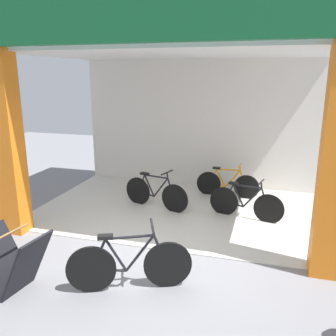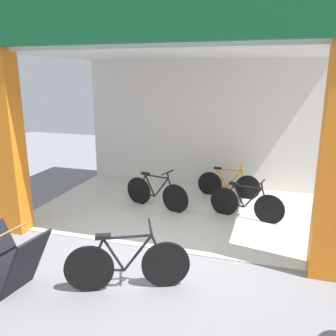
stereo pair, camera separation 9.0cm
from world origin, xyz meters
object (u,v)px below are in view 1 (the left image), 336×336
Objects in this scene: bicycle_inside_1 at (245,203)px; sandwich_board_sign at (14,262)px; bicycle_inside_0 at (156,193)px; bicycle_parked_0 at (129,264)px; bicycle_inside_2 at (227,184)px.

bicycle_inside_1 is 1.53× the size of sandwich_board_sign.
bicycle_inside_1 is at bearing -1.68° from bicycle_inside_0.
bicycle_parked_0 is at bearing 17.84° from sandwich_board_sign.
bicycle_inside_1 is (1.89, -0.06, -0.01)m from bicycle_inside_0.
bicycle_inside_1 is at bearing 50.63° from sandwich_board_sign.
sandwich_board_sign reaches higher than bicycle_inside_2.
sandwich_board_sign is (-2.22, -4.52, 0.11)m from bicycle_inside_2.
sandwich_board_sign is at bearing -103.94° from bicycle_inside_0.
bicycle_inside_1 is at bearing 65.56° from bicycle_parked_0.
bicycle_parked_0 is at bearing -78.64° from bicycle_inside_0.
bicycle_inside_0 is 1.80m from bicycle_inside_2.
bicycle_inside_1 is 1.30m from bicycle_inside_2.
bicycle_inside_2 is at bearing 78.92° from bicycle_parked_0.
bicycle_parked_0 reaches higher than bicycle_inside_2.
bicycle_inside_2 is at bearing 63.86° from sandwich_board_sign.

